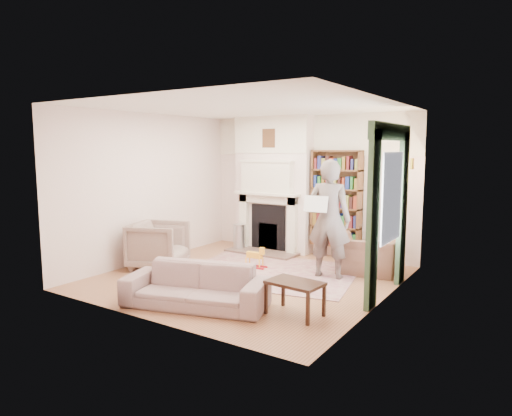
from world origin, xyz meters
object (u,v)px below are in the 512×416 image
Objects in this scene: coffee_table at (295,298)px; rocking_horse at (254,257)px; armchair_left at (159,245)px; man_reading at (329,219)px; armchair_reading at (367,255)px; bookcase at (336,199)px; paraffin_heater at (239,237)px; sofa at (196,286)px.

rocking_horse is (-1.71, 1.66, -0.03)m from coffee_table.
man_reading reaches higher than armchair_left.
armchair_left is (-3.26, -1.71, 0.09)m from armchair_reading.
man_reading is (0.46, -1.36, -0.19)m from bookcase.
bookcase reaches higher than paraffin_heater.
rocking_horse is at bearing -120.10° from bookcase.
sofa is 3.51m from paraffin_heater.
paraffin_heater is at bearing -15.88° from armchair_reading.
armchair_left reaches higher than armchair_reading.
armchair_left is 2.06× the size of rocking_horse.
man_reading reaches higher than paraffin_heater.
man_reading is 1.58m from rocking_horse.
armchair_reading is 1.00m from man_reading.
bookcase is 3.49m from armchair_left.
man_reading is at bearing 2.15° from rocking_horse.
armchair_reading is 1.44× the size of coffee_table.
bookcase is 1.45m from man_reading.
armchair_left is 2.22m from sofa.
armchair_left is at bearing 12.82° from man_reading.
man_reading is 4.41× the size of rocking_horse.
sofa is 1.37m from coffee_table.
coffee_table is (1.30, 0.44, -0.06)m from sofa.
sofa is (1.87, -1.18, -0.13)m from armchair_left.
sofa is 2.57m from man_reading.
bookcase reaches higher than sofa.
bookcase is at bearing -80.04° from man_reading.
sofa is 2.80× the size of coffee_table.
sofa is 0.99× the size of man_reading.
armchair_reading is at bearing -135.53° from man_reading.
rocking_horse is at bearing 141.37° from coffee_table.
coffee_table is at bearing 77.58° from armchair_reading.
bookcase is 2.64× the size of coffee_table.
armchair_reading is at bearing 17.88° from rocking_horse.
coffee_table is at bearing -75.67° from bookcase.
armchair_left is 1.68× the size of paraffin_heater.
bookcase is at bearing 54.23° from rocking_horse.
bookcase reaches higher than coffee_table.
sofa reaches higher than coffee_table.
armchair_left reaches higher than paraffin_heater.
paraffin_heater reaches higher than rocking_horse.
armchair_left is 3.26m from coffee_table.
armchair_left is 0.47× the size of sofa.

